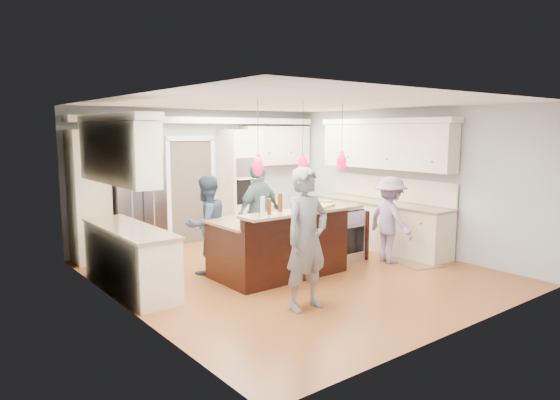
% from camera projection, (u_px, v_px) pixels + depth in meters
% --- Properties ---
extents(ground_plane, '(6.00, 6.00, 0.00)m').
position_uv_depth(ground_plane, '(293.00, 272.00, 8.09)').
color(ground_plane, '#A9622E').
rests_on(ground_plane, ground).
extents(room_shell, '(5.54, 6.04, 2.72)m').
position_uv_depth(room_shell, '(294.00, 160.00, 7.83)').
color(room_shell, '#B2BCC6').
rests_on(room_shell, ground).
extents(refrigerator, '(0.90, 0.70, 1.80)m').
position_uv_depth(refrigerator, '(136.00, 207.00, 9.08)').
color(refrigerator, '#B7B7BC').
rests_on(refrigerator, ground).
extents(oven_column, '(0.72, 0.69, 2.30)m').
position_uv_depth(oven_column, '(240.00, 185.00, 10.47)').
color(oven_column, beige).
rests_on(oven_column, ground).
extents(back_upper_cabinets, '(5.30, 0.61, 2.54)m').
position_uv_depth(back_upper_cabinets, '(172.00, 163.00, 9.56)').
color(back_upper_cabinets, beige).
rests_on(back_upper_cabinets, ground).
extents(right_counter_run, '(0.64, 3.10, 2.51)m').
position_uv_depth(right_counter_run, '(381.00, 194.00, 9.66)').
color(right_counter_run, beige).
rests_on(right_counter_run, ground).
extents(left_cabinets, '(0.64, 2.30, 2.51)m').
position_uv_depth(left_cabinets, '(125.00, 218.00, 7.08)').
color(left_cabinets, beige).
rests_on(left_cabinets, ground).
extents(kitchen_island, '(2.10, 1.46, 1.12)m').
position_uv_depth(kitchen_island, '(279.00, 245.00, 7.92)').
color(kitchen_island, black).
rests_on(kitchen_island, ground).
extents(island_range, '(0.82, 0.71, 0.92)m').
position_uv_depth(island_range, '(339.00, 234.00, 8.84)').
color(island_range, '#B7B7BC').
rests_on(island_range, ground).
extents(pendant_lights, '(1.75, 0.15, 1.03)m').
position_uv_depth(pendant_lights, '(303.00, 164.00, 7.28)').
color(pendant_lights, black).
rests_on(pendant_lights, ground).
extents(person_bar_end, '(0.68, 0.46, 1.83)m').
position_uv_depth(person_bar_end, '(307.00, 239.00, 6.35)').
color(person_bar_end, slate).
rests_on(person_bar_end, ground).
extents(person_far_left, '(0.86, 0.72, 1.58)m').
position_uv_depth(person_far_left, '(207.00, 225.00, 7.97)').
color(person_far_left, '#2E3E59').
rests_on(person_far_left, ground).
extents(person_far_right, '(1.09, 0.65, 1.74)m').
position_uv_depth(person_far_right, '(259.00, 213.00, 8.58)').
color(person_far_right, slate).
rests_on(person_far_right, ground).
extents(person_range_side, '(0.70, 1.04, 1.50)m').
position_uv_depth(person_range_side, '(390.00, 220.00, 8.63)').
color(person_range_side, gray).
rests_on(person_range_side, ground).
extents(floor_rug, '(0.87, 1.08, 0.01)m').
position_uv_depth(floor_rug, '(414.00, 261.00, 8.74)').
color(floor_rug, '#846548').
rests_on(floor_rug, ground).
extents(water_bottle, '(0.08, 0.08, 0.28)m').
position_uv_depth(water_bottle, '(263.00, 207.00, 6.78)').
color(water_bottle, silver).
rests_on(water_bottle, kitchen_island).
extents(beer_bottle_a, '(0.06, 0.06, 0.23)m').
position_uv_depth(beer_bottle_a, '(262.00, 207.00, 6.89)').
color(beer_bottle_a, '#4E260E').
rests_on(beer_bottle_a, kitchen_island).
extents(beer_bottle_b, '(0.07, 0.07, 0.22)m').
position_uv_depth(beer_bottle_b, '(269.00, 207.00, 6.97)').
color(beer_bottle_b, '#4E260E').
rests_on(beer_bottle_b, kitchen_island).
extents(beer_bottle_c, '(0.07, 0.07, 0.27)m').
position_uv_depth(beer_bottle_c, '(280.00, 203.00, 7.19)').
color(beer_bottle_c, '#4E260E').
rests_on(beer_bottle_c, kitchen_island).
extents(drink_can, '(0.07, 0.07, 0.11)m').
position_uv_depth(drink_can, '(293.00, 208.00, 7.18)').
color(drink_can, '#B7B7BC').
rests_on(drink_can, kitchen_island).
extents(cutting_board, '(0.62, 0.55, 0.04)m').
position_uv_depth(cutting_board, '(318.00, 206.00, 7.63)').
color(cutting_board, tan).
rests_on(cutting_board, kitchen_island).
extents(pot_large, '(0.24, 0.24, 0.14)m').
position_uv_depth(pot_large, '(326.00, 205.00, 8.76)').
color(pot_large, '#B7B7BC').
rests_on(pot_large, island_range).
extents(pot_small, '(0.19, 0.19, 0.09)m').
position_uv_depth(pot_small, '(353.00, 206.00, 8.74)').
color(pot_small, '#B7B7BC').
rests_on(pot_small, island_range).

